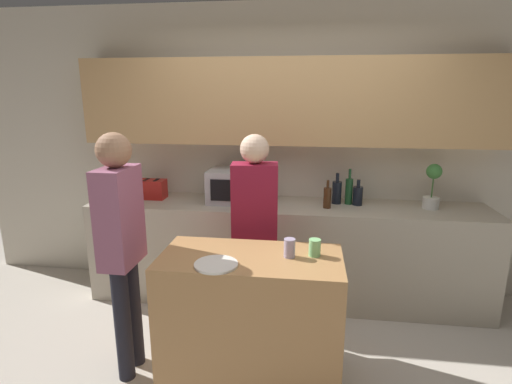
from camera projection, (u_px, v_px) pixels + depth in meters
name	position (u px, v px, depth m)	size (l,w,h in m)	color
back_wall	(289.00, 133.00, 3.72)	(6.40, 0.40, 2.70)	beige
back_counter	(285.00, 252.00, 3.73)	(3.60, 0.62, 0.92)	#B7AD99
kitchen_island	(251.00, 321.00, 2.60)	(1.14, 0.57, 0.92)	#B27F4C
microwave	(237.00, 186.00, 3.68)	(0.52, 0.39, 0.30)	#B7BABC
toaster	(152.00, 189.00, 3.81)	(0.26, 0.16, 0.18)	#B21E19
potted_plant	(433.00, 186.00, 3.45)	(0.14, 0.14, 0.39)	silver
bottle_0	(327.00, 197.00, 3.49)	(0.07, 0.07, 0.25)	#472814
bottle_1	(337.00, 192.00, 3.63)	(0.08, 0.08, 0.28)	black
bottle_2	(349.00, 191.00, 3.61)	(0.07, 0.07, 0.32)	#194723
bottle_3	(358.00, 195.00, 3.58)	(0.09, 0.09, 0.23)	black
plate_on_island	(216.00, 264.00, 2.35)	(0.26, 0.26, 0.01)	white
cup_0	(290.00, 248.00, 2.46)	(0.07, 0.07, 0.12)	#AA9CBE
cup_1	(315.00, 248.00, 2.48)	(0.07, 0.07, 0.11)	#8AD988
person_left	(121.00, 237.00, 2.59)	(0.22, 0.34, 1.67)	black
person_center	(255.00, 222.00, 3.01)	(0.36, 0.22, 1.62)	black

